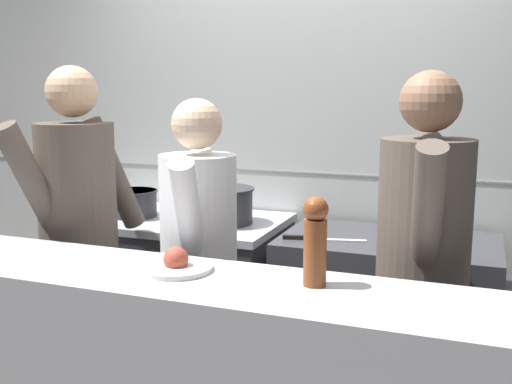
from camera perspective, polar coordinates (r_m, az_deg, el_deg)
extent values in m
cube|color=silver|center=(3.46, 4.58, 4.38)|extent=(8.00, 0.06, 2.60)
cube|color=gray|center=(3.45, 4.40, 1.84)|extent=(8.00, 0.00, 0.01)
cube|color=#38383D|center=(3.51, -7.35, -10.04)|extent=(1.16, 0.70, 0.87)
cube|color=#B7BABF|center=(3.39, -7.52, -2.74)|extent=(1.19, 0.71, 0.04)
cube|color=#B7BABF|center=(3.22, -10.22, -10.77)|extent=(1.05, 0.03, 0.10)
cube|color=#38383D|center=(3.16, 12.27, -12.28)|extent=(1.05, 0.65, 0.90)
cylinder|color=#2D2D33|center=(3.43, -11.49, -1.06)|extent=(0.25, 0.25, 0.15)
cylinder|color=#2D2D33|center=(3.42, -11.53, 0.07)|extent=(0.26, 0.26, 0.01)
cylinder|color=#2D2D33|center=(3.20, -3.22, -1.29)|extent=(0.32, 0.32, 0.19)
cylinder|color=#2D2D33|center=(3.19, -3.23, 0.30)|extent=(0.34, 0.34, 0.01)
cube|color=#B7BABF|center=(2.94, 7.59, -4.55)|extent=(0.30, 0.10, 0.01)
cube|color=black|center=(2.94, 3.63, -4.33)|extent=(0.11, 0.05, 0.02)
cylinder|color=white|center=(2.09, -7.57, -7.19)|extent=(0.25, 0.25, 0.02)
sphere|color=#B24733|center=(2.08, -7.59, -6.37)|extent=(0.09, 0.09, 0.09)
cylinder|color=brown|center=(1.91, 5.64, -5.77)|extent=(0.07, 0.07, 0.21)
sphere|color=brown|center=(1.87, 5.71, -1.63)|extent=(0.08, 0.08, 0.08)
cube|color=black|center=(3.05, -15.97, -14.20)|extent=(0.34, 0.28, 0.81)
cylinder|color=brown|center=(2.84, -16.67, -0.42)|extent=(0.44, 0.44, 0.67)
sphere|color=#D8AD84|center=(2.79, -17.15, 9.13)|extent=(0.23, 0.23, 0.23)
cylinder|color=brown|center=(2.94, -13.42, 1.64)|extent=(0.20, 0.35, 0.56)
cylinder|color=brown|center=(2.71, -20.36, 0.61)|extent=(0.20, 0.35, 0.56)
cube|color=black|center=(2.77, -5.25, -17.19)|extent=(0.31, 0.24, 0.74)
cylinder|color=white|center=(2.53, -5.49, -3.37)|extent=(0.40, 0.40, 0.61)
sphere|color=beige|center=(2.47, -5.66, 6.46)|extent=(0.21, 0.21, 0.21)
cylinder|color=white|center=(2.70, -4.74, -0.96)|extent=(0.17, 0.32, 0.51)
cylinder|color=white|center=(2.33, -6.43, -2.71)|extent=(0.17, 0.32, 0.51)
cylinder|color=brown|center=(2.32, 15.73, -3.18)|extent=(0.38, 0.38, 0.65)
sphere|color=#8C664C|center=(2.26, 16.28, 8.29)|extent=(0.22, 0.22, 0.22)
cylinder|color=brown|center=(2.50, 15.67, -0.44)|extent=(0.14, 0.34, 0.55)
cylinder|color=brown|center=(2.11, 15.99, -2.36)|extent=(0.14, 0.34, 0.55)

